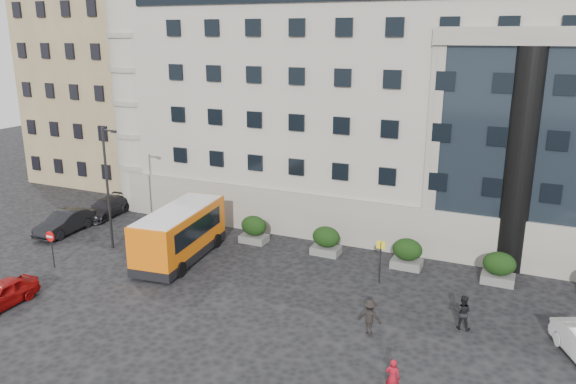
% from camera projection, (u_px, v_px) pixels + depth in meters
% --- Properties ---
extents(ground, '(120.00, 120.00, 0.00)m').
position_uv_depth(ground, '(252.00, 301.00, 29.62)').
color(ground, black).
rests_on(ground, ground).
extents(civic_building, '(44.00, 24.00, 18.00)m').
position_uv_depth(civic_building, '(449.00, 95.00, 44.04)').
color(civic_building, '#9B9689').
rests_on(civic_building, ground).
extents(entrance_column, '(1.80, 1.80, 13.00)m').
position_uv_depth(entrance_column, '(520.00, 163.00, 32.08)').
color(entrance_column, black).
rests_on(entrance_column, ground).
extents(apartment_near, '(14.00, 14.00, 20.00)m').
position_uv_depth(apartment_near, '(128.00, 73.00, 53.98)').
color(apartment_near, olive).
rests_on(apartment_near, ground).
extents(apartment_far, '(13.00, 13.00, 22.00)m').
position_uv_depth(apartment_far, '(203.00, 55.00, 70.66)').
color(apartment_far, brown).
rests_on(apartment_far, ground).
extents(hedge_a, '(1.80, 1.26, 1.84)m').
position_uv_depth(hedge_a, '(254.00, 229.00, 37.80)').
color(hedge_a, '#575755').
rests_on(hedge_a, ground).
extents(hedge_b, '(1.80, 1.26, 1.84)m').
position_uv_depth(hedge_b, '(326.00, 240.00, 35.72)').
color(hedge_b, '#575755').
rests_on(hedge_b, ground).
extents(hedge_c, '(1.80, 1.26, 1.84)m').
position_uv_depth(hedge_c, '(407.00, 253.00, 33.65)').
color(hedge_c, '#575755').
rests_on(hedge_c, ground).
extents(hedge_d, '(1.80, 1.26, 1.84)m').
position_uv_depth(hedge_d, '(499.00, 268.00, 31.57)').
color(hedge_d, '#575755').
rests_on(hedge_d, ground).
extents(street_lamp, '(1.16, 0.18, 8.00)m').
position_uv_depth(street_lamp, '(108.00, 184.00, 35.82)').
color(street_lamp, '#262628').
rests_on(street_lamp, ground).
extents(bus_stop_sign, '(0.50, 0.08, 2.52)m').
position_uv_depth(bus_stop_sign, '(381.00, 255.00, 31.34)').
color(bus_stop_sign, '#262628').
rests_on(bus_stop_sign, ground).
extents(no_entry_sign, '(0.64, 0.16, 2.32)m').
position_uv_depth(no_entry_sign, '(51.00, 242.00, 33.45)').
color(no_entry_sign, '#262628').
rests_on(no_entry_sign, ground).
extents(minibus, '(3.56, 7.97, 3.22)m').
position_uv_depth(minibus, '(180.00, 232.00, 34.79)').
color(minibus, '#E0630A').
rests_on(minibus, ground).
extents(red_truck, '(2.87, 5.53, 2.89)m').
position_uv_depth(red_truck, '(170.00, 185.00, 46.70)').
color(red_truck, maroon).
rests_on(red_truck, ground).
extents(parked_car_a, '(1.71, 4.04, 1.37)m').
position_uv_depth(parked_car_a, '(1.00, 295.00, 28.87)').
color(parked_car_a, '#950B0A').
rests_on(parked_car_a, ground).
extents(parked_car_b, '(1.96, 4.86, 1.57)m').
position_uv_depth(parked_car_b, '(65.00, 222.00, 39.58)').
color(parked_car_b, black).
rests_on(parked_car_b, ground).
extents(parked_car_c, '(2.45, 4.89, 1.36)m').
position_uv_depth(parked_car_c, '(106.00, 208.00, 43.20)').
color(parked_car_c, black).
rests_on(parked_car_c, ground).
extents(parked_car_d, '(3.16, 5.62, 1.48)m').
position_uv_depth(parked_car_d, '(221.00, 190.00, 48.02)').
color(parked_car_d, black).
rests_on(parked_car_d, ground).
extents(pedestrian_a, '(0.59, 0.39, 1.59)m').
position_uv_depth(pedestrian_a, '(393.00, 378.00, 21.71)').
color(pedestrian_a, maroon).
rests_on(pedestrian_a, ground).
extents(pedestrian_b, '(0.84, 0.66, 1.72)m').
position_uv_depth(pedestrian_b, '(463.00, 312.00, 26.67)').
color(pedestrian_b, black).
rests_on(pedestrian_b, ground).
extents(pedestrian_c, '(1.13, 0.69, 1.69)m').
position_uv_depth(pedestrian_c, '(370.00, 317.00, 26.26)').
color(pedestrian_c, black).
rests_on(pedestrian_c, ground).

